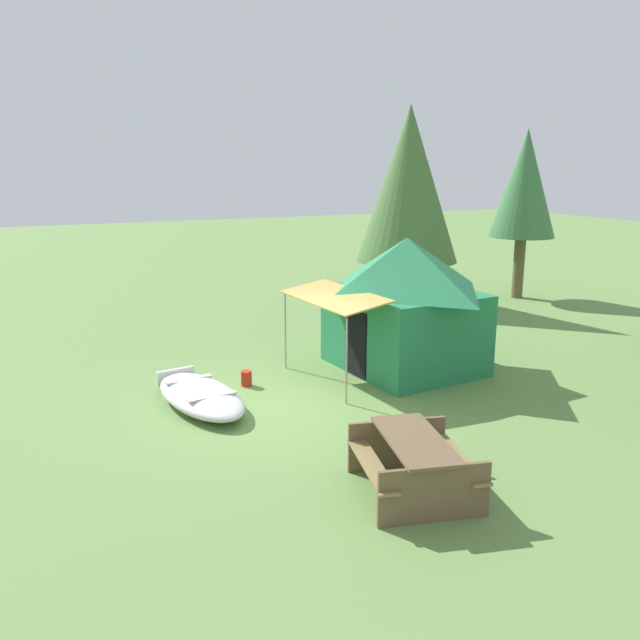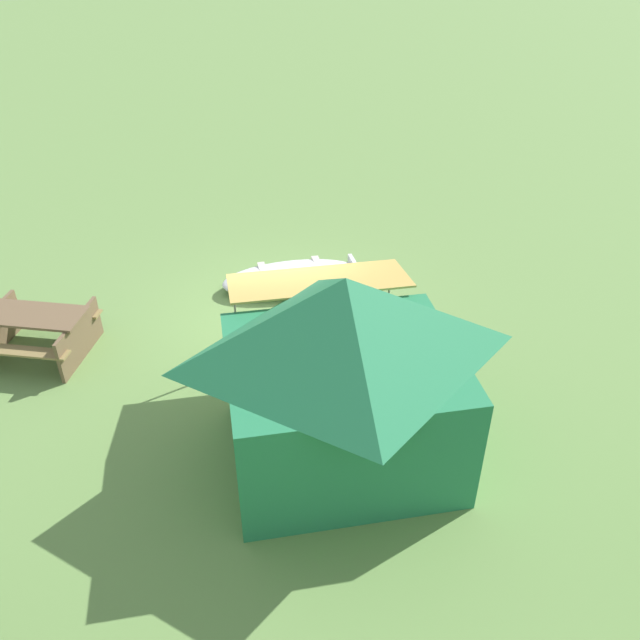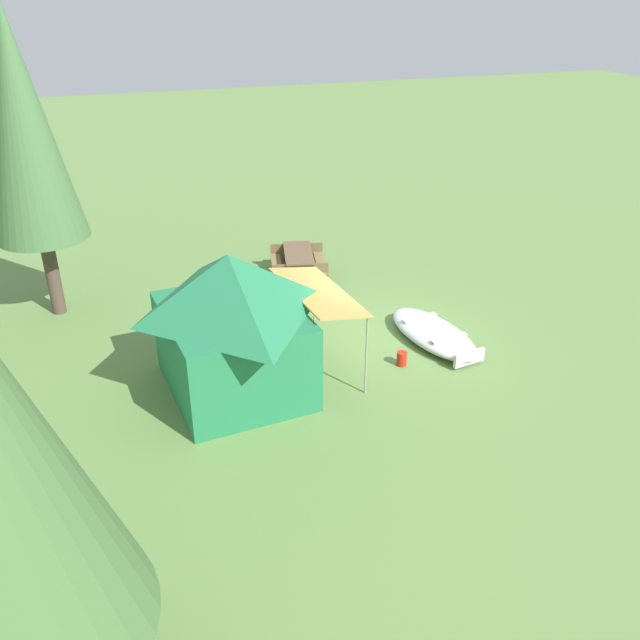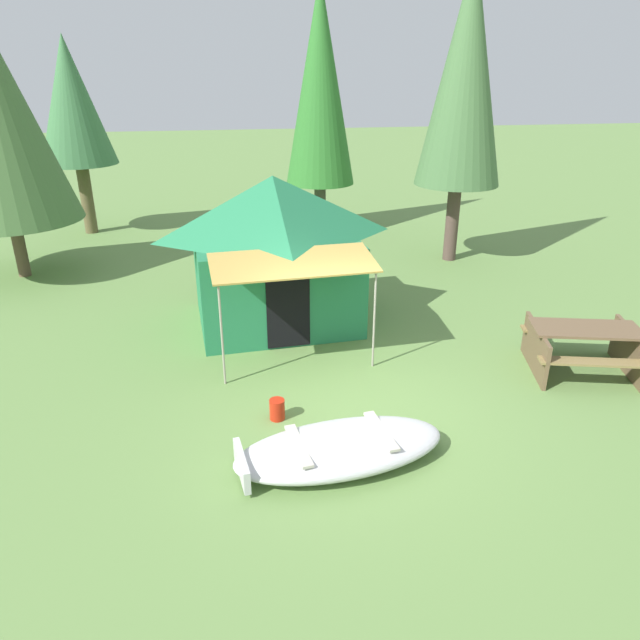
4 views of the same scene
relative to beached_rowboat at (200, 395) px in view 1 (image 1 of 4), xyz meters
name	(u,v)px [view 1 (image 1 of 4)]	position (x,y,z in m)	size (l,w,h in m)	color
ground_plane	(271,404)	(0.46, 1.20, -0.21)	(80.00, 80.00, 0.00)	#648846
beached_rowboat	(200,395)	(0.00, 0.00, 0.00)	(2.85, 1.53, 0.39)	silver
canvas_cabin_tent	(405,302)	(-0.36, 4.57, 1.26)	(3.35, 3.86, 2.82)	#25794C
picnic_table	(414,459)	(4.34, 1.74, 0.28)	(1.98, 1.80, 0.78)	brown
cooler_box	(374,367)	(-0.14, 3.72, -0.03)	(0.59, 0.32, 0.36)	#C03431
fuel_can	(246,378)	(-0.68, 1.11, -0.05)	(0.22, 0.22, 0.30)	red
pine_tree_back_right	(409,185)	(-6.03, 8.24, 3.48)	(3.12, 3.12, 6.04)	brown
pine_tree_side	(525,185)	(-5.20, 12.07, 3.44)	(2.08, 2.08, 5.39)	brown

